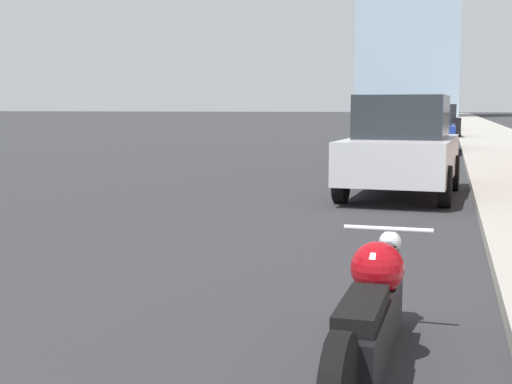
# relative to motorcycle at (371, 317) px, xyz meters

# --- Properties ---
(sidewalk) EXTENTS (3.47, 240.00, 0.15)m
(sidewalk) POSITION_rel_motorcycle_xyz_m (2.59, 35.57, -0.31)
(sidewalk) COLOR #9E998E
(sidewalk) RESTS_ON ground_plane
(motorcycle) EXTENTS (0.62, 2.74, 0.79)m
(motorcycle) POSITION_rel_motorcycle_xyz_m (0.00, 0.00, 0.00)
(motorcycle) COLOR black
(motorcycle) RESTS_ON ground_plane
(parked_car_silver) EXTENTS (2.07, 4.11, 1.81)m
(parked_car_silver) POSITION_rel_motorcycle_xyz_m (-0.40, 8.93, 0.50)
(parked_car_silver) COLOR #BCBCC1
(parked_car_silver) RESTS_ON ground_plane
(parked_car_blue) EXTENTS (1.92, 4.22, 1.55)m
(parked_car_blue) POSITION_rel_motorcycle_xyz_m (-0.29, 21.86, 0.40)
(parked_car_blue) COLOR #1E3899
(parked_car_blue) RESTS_ON ground_plane
(parked_car_black) EXTENTS (2.04, 4.41, 1.72)m
(parked_car_black) POSITION_rel_motorcycle_xyz_m (-0.07, 32.71, 0.46)
(parked_car_black) COLOR black
(parked_car_black) RESTS_ON ground_plane
(parked_car_red) EXTENTS (2.21, 4.58, 1.69)m
(parked_car_red) POSITION_rel_motorcycle_xyz_m (-0.37, 43.67, 0.45)
(parked_car_red) COLOR red
(parked_car_red) RESTS_ON ground_plane
(parked_car_yellow) EXTENTS (2.18, 4.59, 1.66)m
(parked_car_yellow) POSITION_rel_motorcycle_xyz_m (-0.42, 54.92, 0.44)
(parked_car_yellow) COLOR gold
(parked_car_yellow) RESTS_ON ground_plane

